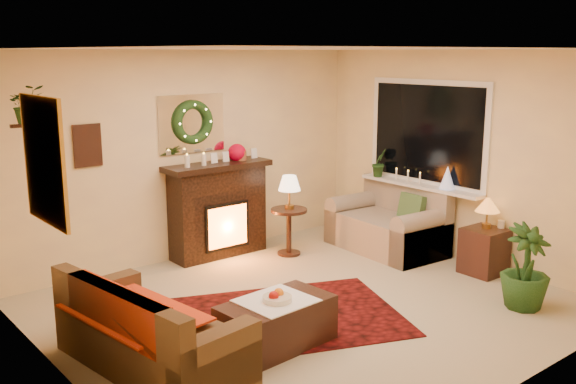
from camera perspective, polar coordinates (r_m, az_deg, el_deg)
floor at (r=6.73m, az=1.92°, el=-10.10°), size 5.00×5.00×0.00m
ceiling at (r=6.22m, az=2.10°, el=12.61°), size 5.00×5.00×0.00m
wall_back at (r=8.15m, az=-8.53°, el=3.24°), size 5.00×5.00×0.00m
wall_front at (r=4.94m, az=19.54°, el=-3.29°), size 5.00×5.00×0.00m
wall_left at (r=5.10m, az=-19.61°, el=-2.82°), size 4.50×4.50×0.00m
wall_right at (r=8.20m, az=15.26°, el=3.00°), size 4.50×4.50×0.00m
area_rug at (r=6.47m, az=0.06°, el=-11.00°), size 2.62×2.33×0.01m
sofa at (r=5.49m, az=-12.02°, el=-10.89°), size 1.02×1.88×0.77m
red_throw at (r=5.57m, az=-13.51°, el=-10.34°), size 0.75×1.22×0.02m
fireplace at (r=8.24m, az=-6.25°, el=-1.91°), size 1.24×0.40×1.14m
poinsettia at (r=8.29m, az=-4.56°, el=3.49°), size 0.23×0.23×0.23m
mantel_candle_a at (r=7.83m, az=-8.94°, el=2.56°), size 0.07×0.07×0.20m
mantel_candle_b at (r=7.94m, az=-7.49°, el=2.74°), size 0.06×0.06×0.18m
mantel_mirror at (r=8.08m, az=-8.54°, el=6.03°), size 0.92×0.02×0.72m
wreath at (r=8.04m, az=-8.40°, el=6.15°), size 0.55×0.11×0.55m
wall_art at (r=7.50m, az=-17.39°, el=3.96°), size 0.32×0.03×0.48m
gold_mirror at (r=5.29m, az=-20.88°, el=2.61°), size 0.03×0.84×1.00m
hanging_plant at (r=6.02m, az=-22.11°, el=5.71°), size 0.33×0.28×0.36m
loveseat at (r=8.54m, az=8.74°, el=-2.39°), size 0.99×1.58×0.88m
window_frame at (r=8.48m, az=12.26°, el=5.15°), size 0.03×1.86×1.36m
window_glass at (r=8.47m, az=12.20°, el=5.15°), size 0.02×1.70×1.22m
window_sill at (r=8.50m, az=11.61°, el=0.56°), size 0.22×1.86×0.04m
mini_tree at (r=8.24m, az=13.98°, el=1.28°), size 0.19×0.19×0.28m
sill_plant at (r=8.88m, az=8.12°, el=2.60°), size 0.28×0.22×0.50m
side_table_round at (r=8.27m, az=0.08°, el=-3.41°), size 0.51×0.51×0.61m
lamp_cream at (r=8.15m, az=0.12°, el=0.37°), size 0.29×0.29×0.44m
end_table_square at (r=7.93m, az=17.03°, el=-5.07°), size 0.46×0.46×0.54m
lamp_tiffany at (r=7.84m, az=17.29°, el=-1.69°), size 0.29×0.29×0.42m
coffee_table at (r=5.81m, az=-1.06°, el=-11.64°), size 1.04×0.62×0.42m
fruit_bowl at (r=5.70m, az=-0.96°, el=-9.52°), size 0.26×0.26×0.06m
floor_palm at (r=6.97m, az=20.37°, el=-6.18°), size 1.71×1.71×2.61m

